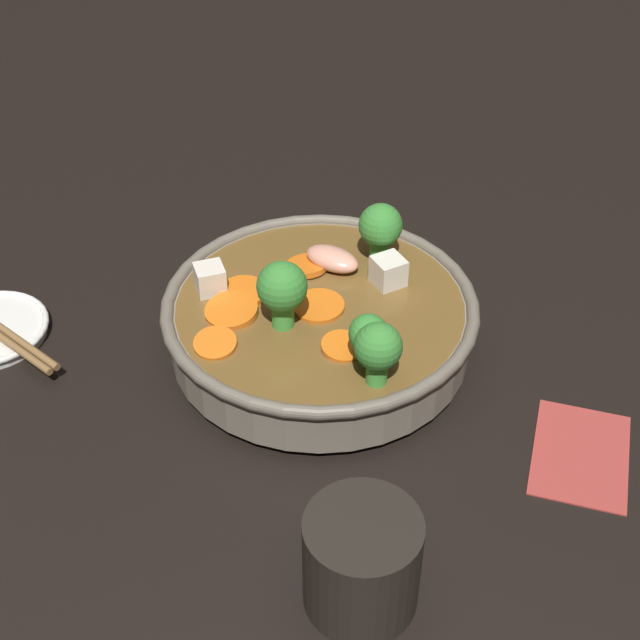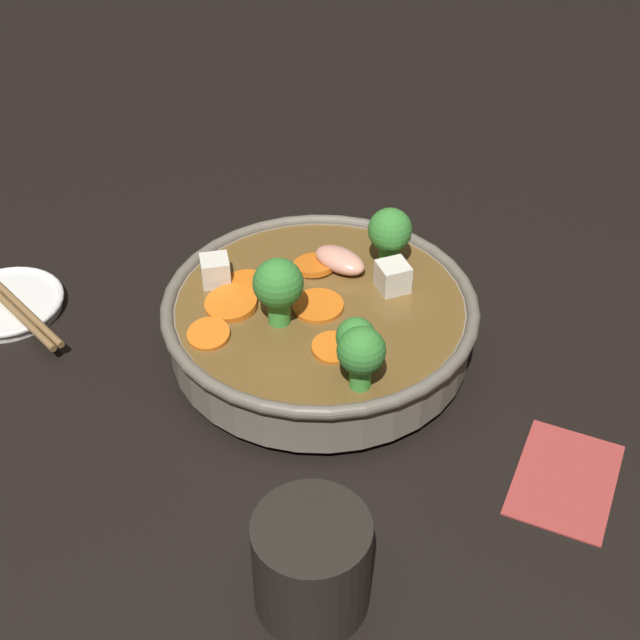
# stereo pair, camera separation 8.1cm
# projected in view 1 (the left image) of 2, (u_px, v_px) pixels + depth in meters

# --- Properties ---
(ground_plane) EXTENTS (3.00, 3.00, 0.00)m
(ground_plane) POSITION_uv_depth(u_px,v_px,m) (320.00, 351.00, 0.84)
(ground_plane) COLOR black
(stirfry_bowl) EXTENTS (0.29, 0.29, 0.12)m
(stirfry_bowl) POSITION_uv_depth(u_px,v_px,m) (321.00, 318.00, 0.81)
(stirfry_bowl) COLOR slate
(stirfry_bowl) RESTS_ON ground_plane
(dark_mug) EXTENTS (0.10, 0.08, 0.08)m
(dark_mug) POSITION_uv_depth(u_px,v_px,m) (362.00, 560.00, 0.61)
(dark_mug) COLOR black
(dark_mug) RESTS_ON ground_plane
(napkin) EXTENTS (0.12, 0.09, 0.00)m
(napkin) POSITION_uv_depth(u_px,v_px,m) (581.00, 454.00, 0.73)
(napkin) COLOR #A33833
(napkin) RESTS_ON ground_plane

